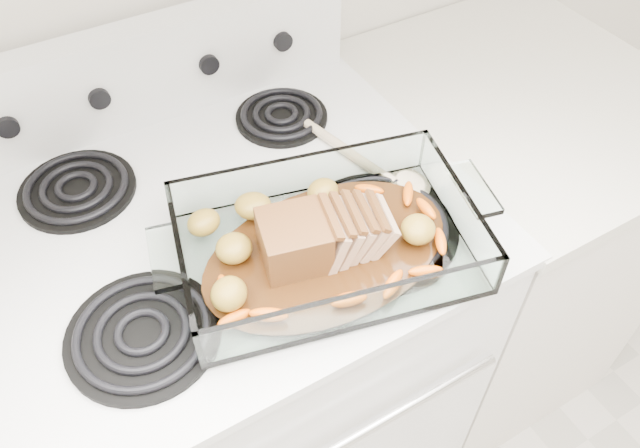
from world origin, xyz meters
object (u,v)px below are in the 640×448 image
electric_range (248,355)px  pork_roast (316,240)px  counter_right (486,241)px  baking_dish (327,245)px

electric_range → pork_roast: electric_range is taller
counter_right → baking_dish: baking_dish is taller
baking_dish → counter_right: bearing=29.8°
electric_range → pork_roast: bearing=-65.9°
electric_range → baking_dish: bearing=-60.8°
counter_right → pork_roast: size_ratio=4.79×
electric_range → counter_right: electric_range is taller
counter_right → baking_dish: 0.78m
baking_dish → pork_roast: (-0.02, 0.00, 0.02)m
electric_range → baking_dish: (0.09, -0.17, 0.48)m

